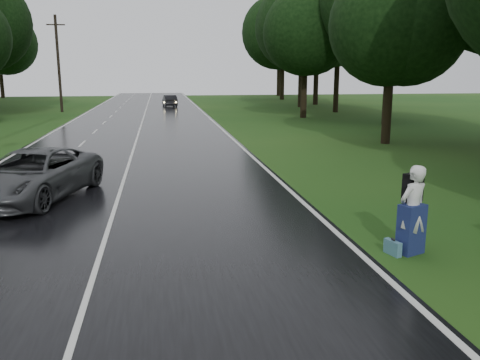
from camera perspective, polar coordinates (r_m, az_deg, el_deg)
name	(u,v)px	position (r m, az deg, el deg)	size (l,w,h in m)	color
ground	(91,285)	(10.36, -16.61, -11.41)	(160.00, 160.00, 0.00)	#254A16
road	(136,143)	(29.73, -11.82, 4.17)	(12.00, 140.00, 0.04)	black
lane_center	(136,142)	(29.73, -11.82, 4.22)	(0.12, 140.00, 0.01)	silver
grey_car	(33,175)	(17.35, -22.58, 0.56)	(2.64, 5.72, 1.59)	#45474A
far_car	(170,101)	(60.22, -8.03, 8.94)	(1.41, 4.06, 1.34)	black
hitchhiker	(412,213)	(11.96, 19.06, -3.55)	(0.88, 0.85, 2.05)	silver
suitcase	(393,248)	(11.94, 17.02, -7.39)	(0.14, 0.47, 0.33)	teal
utility_pole_far	(62,112)	(55.17, -19.63, 7.32)	(1.80, 0.28, 9.61)	black
tree_right_d	(385,143)	(30.23, 16.22, 4.03)	(7.73, 7.73, 12.07)	black
tree_right_e	(303,118)	(45.92, 7.21, 7.08)	(8.73, 8.73, 13.65)	black
tree_right_f	(300,107)	(59.84, 6.83, 8.27)	(10.14, 10.14, 15.84)	black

